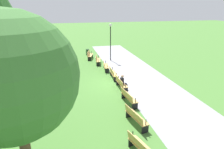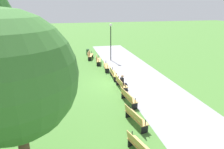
{
  "view_description": "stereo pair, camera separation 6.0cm",
  "coord_description": "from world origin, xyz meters",
  "views": [
    {
      "loc": [
        14.36,
        -3.98,
        6.04
      ],
      "look_at": [
        0.0,
        -0.49,
        0.8
      ],
      "focal_mm": 31.37,
      "sensor_mm": 36.0,
      "label": 1
    },
    {
      "loc": [
        14.37,
        -3.92,
        6.04
      ],
      "look_at": [
        0.0,
        -0.49,
        0.8
      ],
      "focal_mm": 31.37,
      "sensor_mm": 36.0,
      "label": 2
    }
  ],
  "objects": [
    {
      "name": "ground_plane",
      "position": [
        0.0,
        0.0,
        0.0
      ],
      "size": [
        120.0,
        120.0,
        0.0
      ],
      "primitive_type": "plane",
      "color": "#477A33"
    },
    {
      "name": "path_paving",
      "position": [
        0.0,
        2.34,
        0.0
      ],
      "size": [
        31.09,
        4.47,
        0.01
      ],
      "primitive_type": "cube",
      "color": "#939399",
      "rests_on": "ground"
    },
    {
      "name": "bench_0",
      "position": [
        -8.26,
        -1.21,
        0.47
      ],
      "size": [
        1.81,
        0.93,
        0.89
      ],
      "rotation": [
        0.0,
        0.0,
        -0.28
      ],
      "color": "tan",
      "rests_on": "ground"
    },
    {
      "name": "bench_1",
      "position": [
        -5.94,
        -0.65,
        0.47
      ],
      "size": [
        1.8,
        0.81,
        0.89
      ],
      "rotation": [
        0.0,
        0.0,
        -0.2
      ],
      "color": "tan",
      "rests_on": "ground"
    },
    {
      "name": "bench_2",
      "position": [
        -3.58,
        -0.28,
        0.47
      ],
      "size": [
        1.79,
        0.68,
        0.89
      ],
      "rotation": [
        0.0,
        0.0,
        -0.12
      ],
      "color": "tan",
      "rests_on": "ground"
    },
    {
      "name": "bench_3",
      "position": [
        -1.2,
        -0.09,
        0.47
      ],
      "size": [
        1.76,
        0.54,
        0.89
      ],
      "rotation": [
        0.0,
        0.0,
        -0.04
      ],
      "color": "tan",
      "rests_on": "ground"
    },
    {
      "name": "bench_4",
      "position": [
        1.2,
        -0.09,
        0.47
      ],
      "size": [
        1.76,
        0.54,
        0.89
      ],
      "rotation": [
        0.0,
        0.0,
        0.04
      ],
      "color": "tan",
      "rests_on": "ground"
    },
    {
      "name": "bench_5",
      "position": [
        3.58,
        -0.28,
        0.47
      ],
      "size": [
        1.79,
        0.68,
        0.89
      ],
      "rotation": [
        0.0,
        0.0,
        0.12
      ],
      "color": "tan",
      "rests_on": "ground"
    },
    {
      "name": "bench_6",
      "position": [
        5.94,
        -0.65,
        0.47
      ],
      "size": [
        1.8,
        0.81,
        0.89
      ],
      "rotation": [
        0.0,
        0.0,
        0.2
      ],
      "color": "tan",
      "rests_on": "ground"
    },
    {
      "name": "bench_7",
      "position": [
        8.26,
        -1.21,
        0.47
      ],
      "size": [
        1.81,
        0.93,
        0.89
      ],
      "rotation": [
        0.0,
        0.0,
        0.28
      ],
      "color": "tan",
      "rests_on": "ground"
    },
    {
      "name": "person_seated",
      "position": [
        1.32,
        0.06,
        0.64
      ],
      "size": [
        0.33,
        0.53,
        1.2
      ],
      "rotation": [
        0.0,
        0.0,
        0.04
      ],
      "color": "black",
      "rests_on": "ground"
    },
    {
      "name": "tree_1",
      "position": [
        -5.88,
        -9.04,
        4.15
      ],
      "size": [
        3.01,
        3.01,
        5.68
      ],
      "color": "brown",
      "rests_on": "ground"
    },
    {
      "name": "tree_3",
      "position": [
        8.87,
        -5.44,
        4.17
      ],
      "size": [
        3.66,
        3.66,
        6.02
      ],
      "color": "brown",
      "rests_on": "ground"
    },
    {
      "name": "lamp_post",
      "position": [
        -7.09,
        1.05,
        2.88
      ],
      "size": [
        0.32,
        0.32,
        4.16
      ],
      "color": "black",
      "rests_on": "ground"
    },
    {
      "name": "trash_bin",
      "position": [
        -10.33,
        -1.22,
        0.38
      ],
      "size": [
        0.43,
        0.43,
        0.75
      ],
      "primitive_type": "cylinder",
      "color": "#2D512D",
      "rests_on": "ground"
    }
  ]
}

